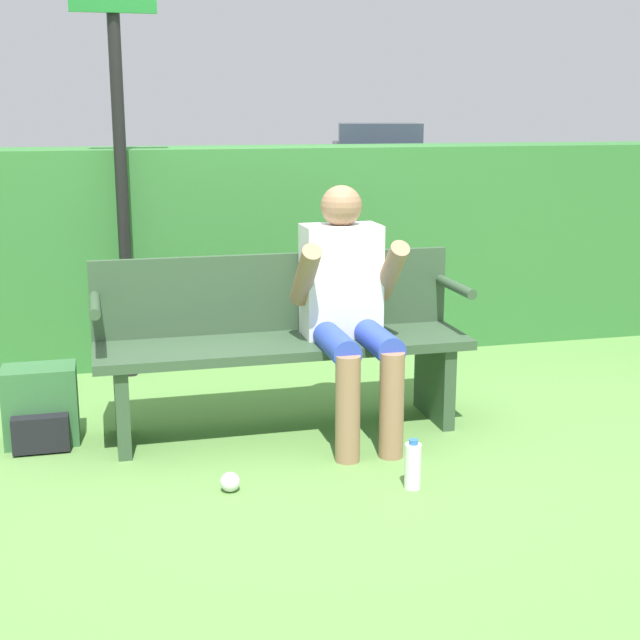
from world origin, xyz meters
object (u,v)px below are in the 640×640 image
backpack (41,408)px  signpost (119,133)px  park_bench (282,340)px  water_bottle (413,465)px  parked_car (378,156)px  person_seated (348,301)px

backpack → signpost: signpost is taller
park_bench → backpack: park_bench is taller
park_bench → water_bottle: size_ratio=8.41×
signpost → parked_car: signpost is taller
backpack → parked_car: (5.91, 13.31, 0.44)m
signpost → backpack: bearing=-113.9°
person_seated → backpack: bearing=172.3°
parked_car → signpost: bearing=170.7°
signpost → water_bottle: bearing=-61.2°
park_bench → parked_car: 14.19m
person_seated → water_bottle: bearing=-83.7°
water_bottle → signpost: size_ratio=0.09×
person_seated → signpost: bearing=129.0°
backpack → parked_car: bearing=66.1°
backpack → parked_car: 14.56m
parked_car → park_bench: bearing=174.9°
signpost → parked_car: bearing=66.1°
person_seated → water_bottle: person_seated is taller
park_bench → person_seated: person_seated is taller
water_bottle → park_bench: bearing=113.4°
park_bench → backpack: size_ratio=4.86×
park_bench → parked_car: bearing=70.3°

